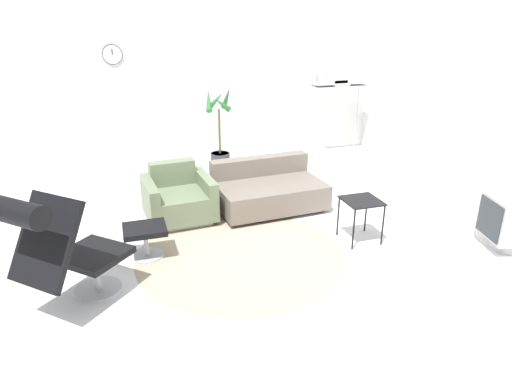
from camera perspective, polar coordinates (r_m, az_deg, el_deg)
ground_plane at (r=5.37m, az=-0.55°, el=-5.75°), size 12.00×12.00×0.00m
wall_back at (r=8.03m, az=-7.63°, el=13.69°), size 12.00×0.09×2.80m
wall_right at (r=6.64m, az=28.31°, el=9.79°), size 0.06×12.00×2.80m
round_rug at (r=5.01m, az=-1.91°, el=-7.81°), size 2.27×2.27×0.01m
lounge_chair at (r=4.16m, az=-23.57°, el=-5.67°), size 1.09×1.10×1.16m
ottoman at (r=5.01m, az=-13.69°, el=-5.26°), size 0.45×0.38×0.35m
armchair_red at (r=5.85m, az=-9.69°, el=-0.90°), size 0.88×0.85×0.69m
couch_low at (r=6.12m, az=1.51°, el=0.12°), size 1.45×1.00×0.62m
side_table at (r=5.28m, az=13.05°, el=-1.58°), size 0.41×0.41×0.50m
crt_television at (r=5.73m, az=29.31°, el=-3.21°), size 0.62×0.59×0.61m
potted_plant at (r=7.70m, az=-4.57°, el=6.64°), size 0.46×0.43×1.39m
shelf_unit at (r=8.58m, az=10.30°, el=13.24°), size 1.01×0.28×1.90m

